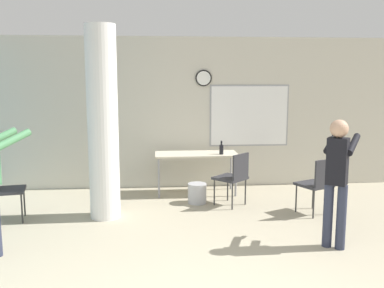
# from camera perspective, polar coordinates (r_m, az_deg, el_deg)

# --- Properties ---
(wall_back) EXTENTS (8.00, 0.15, 2.80)m
(wall_back) POSITION_cam_1_polar(r_m,az_deg,el_deg) (8.04, -0.81, 4.14)
(wall_back) COLOR beige
(wall_back) RESTS_ON ground_plane
(support_pillar) EXTENTS (0.44, 0.44, 2.80)m
(support_pillar) POSITION_cam_1_polar(r_m,az_deg,el_deg) (6.31, -11.80, 2.68)
(support_pillar) COLOR white
(support_pillar) RESTS_ON ground_plane
(folding_table) EXTENTS (1.46, 0.61, 0.73)m
(folding_table) POSITION_cam_1_polar(r_m,az_deg,el_deg) (7.59, 0.58, -1.68)
(folding_table) COLOR beige
(folding_table) RESTS_ON ground_plane
(bottle_on_table) EXTENTS (0.07, 0.07, 0.24)m
(bottle_on_table) POSITION_cam_1_polar(r_m,az_deg,el_deg) (7.49, 3.94, -0.69)
(bottle_on_table) COLOR black
(bottle_on_table) RESTS_ON folding_table
(waste_bin) EXTENTS (0.31, 0.31, 0.33)m
(waste_bin) POSITION_cam_1_polar(r_m,az_deg,el_deg) (7.12, 0.69, -6.58)
(waste_bin) COLOR #B2B2B7
(waste_bin) RESTS_ON ground_plane
(chair_table_right) EXTENTS (0.62, 0.62, 0.87)m
(chair_table_right) POSITION_cam_1_polar(r_m,az_deg,el_deg) (6.91, 5.59, -4.14)
(chair_table_right) COLOR #2D2D33
(chair_table_right) RESTS_ON ground_plane
(chair_by_left_wall) EXTENTS (0.52, 0.52, 0.87)m
(chair_by_left_wall) POSITION_cam_1_polar(r_m,az_deg,el_deg) (6.73, -23.88, -5.21)
(chair_by_left_wall) COLOR #2D2D33
(chair_by_left_wall) RESTS_ON ground_plane
(chair_mid_room) EXTENTS (0.59, 0.59, 0.87)m
(chair_mid_room) POSITION_cam_1_polar(r_m,az_deg,el_deg) (6.71, 16.42, -4.85)
(chair_mid_room) COLOR #2D2D33
(chair_mid_room) RESTS_ON ground_plane
(person_playing_side) EXTENTS (0.56, 0.64, 1.57)m
(person_playing_side) POSITION_cam_1_polar(r_m,az_deg,el_deg) (5.41, 18.80, -3.71)
(person_playing_side) COLOR #2D3347
(person_playing_side) RESTS_ON ground_plane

